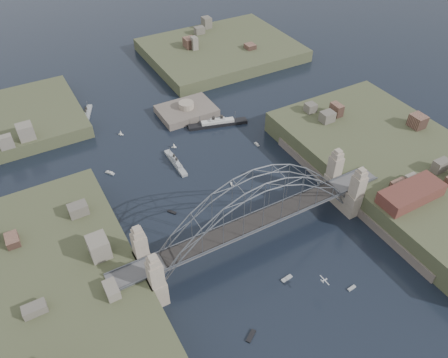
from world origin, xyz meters
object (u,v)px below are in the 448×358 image
bridge (257,211)px  ocean_liner (218,123)px  naval_cruiser_near (176,162)px  wharf_shed (411,194)px  naval_cruiser_far (87,115)px  fort_island (187,115)px

bridge → ocean_liner: (18.99, 56.83, -11.44)m
naval_cruiser_near → wharf_shed: bearing=-49.2°
naval_cruiser_far → bridge: bearing=-75.1°
bridge → wharf_shed: 46.23m
naval_cruiser_near → ocean_liner: (24.20, 13.80, 0.16)m
wharf_shed → ocean_liner: bearing=109.4°
wharf_shed → naval_cruiser_far: wharf_shed is taller
fort_island → ocean_liner: bearing=-62.0°
fort_island → ocean_liner: size_ratio=0.95×
bridge → fort_island: (12.00, 70.00, -12.66)m
bridge → naval_cruiser_far: size_ratio=5.97×
wharf_shed → naval_cruiser_near: size_ratio=1.29×
naval_cruiser_near → ocean_liner: 27.86m
wharf_shed → fort_island: bearing=110.9°
naval_cruiser_near → ocean_liner: ocean_liner is taller
naval_cruiser_far → ocean_liner: (42.45, -31.13, 0.12)m
naval_cruiser_far → ocean_liner: bearing=-36.3°
fort_island → naval_cruiser_far: fort_island is taller
fort_island → naval_cruiser_near: (-17.21, -26.97, 1.06)m
bridge → fort_island: 72.14m
naval_cruiser_far → ocean_liner: ocean_liner is taller
bridge → naval_cruiser_near: bridge is taller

